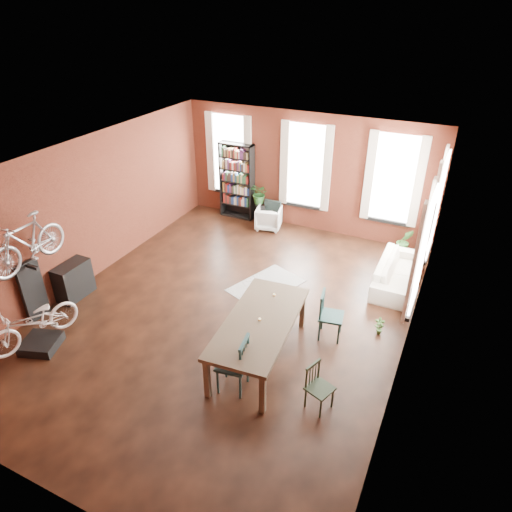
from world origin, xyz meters
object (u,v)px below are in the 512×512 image
Objects in this scene: dining_chair_b at (241,317)px; white_armchair at (269,217)px; bookshelf at (237,181)px; plant_stand at (260,213)px; bike_trainer at (41,344)px; dining_chair_d at (331,316)px; dining_chair_a at (232,364)px; dining_chair_c at (320,388)px; bicycle_floor at (28,305)px; dining_table at (260,339)px; console_table at (74,280)px; cream_sofa at (398,268)px.

white_armchair is (-1.42, 4.46, -0.06)m from dining_chair_b.
bookshelf is 1.13m from plant_stand.
dining_chair_b reaches higher than bike_trainer.
white_armchair is at bearing 28.69° from dining_chair_d.
dining_chair_d is 1.40× the size of white_armchair.
dining_chair_a is 6.86m from bookshelf.
dining_chair_c is at bearing -57.30° from plant_stand.
dining_chair_b is 1.70m from dining_chair_d.
plant_stand is 6.91m from bicycle_floor.
dining_table is 5.32m from white_armchair.
console_table is at bearing 129.46° from bicycle_floor.
bookshelf is at bearing 174.83° from plant_stand.
dining_chair_c reaches higher than console_table.
dining_chair_a reaches higher than dining_chair_c.
dining_chair_b is at bearing -166.98° from dining_chair_a.
dining_chair_c is 0.84× the size of dining_chair_d.
white_armchair is 0.42× the size of bicycle_floor.
bookshelf reaches higher than dining_chair_c.
dining_chair_c is 6.91m from plant_stand.
dining_chair_b is 2.22m from dining_chair_c.
bicycle_floor is at bearing -66.99° from console_table.
cream_sofa is (4.95, -1.70, -0.69)m from bookshelf.
plant_stand is (-4.17, 1.63, -0.12)m from cream_sofa.
dining_chair_b is 0.38× the size of cream_sofa.
console_table is (-2.44, -4.87, 0.05)m from white_armchair.
dining_chair_c is 1.43× the size of plant_stand.
dining_chair_b is 5.48m from bookshelf.
white_armchair is at bearing 91.24° from bicycle_floor.
plant_stand is (-3.73, 5.81, -0.12)m from dining_chair_c.
cream_sofa is at bearing -18.95° from bookshelf.
bike_trainer is (-5.13, -0.88, -0.31)m from dining_chair_c.
bicycle_floor is (-1.38, -6.73, 0.73)m from plant_stand.
plant_stand is (-0.38, 0.26, -0.06)m from white_armchair.
dining_chair_c is 1.01× the size of console_table.
dining_table reaches higher than dining_chair_c.
console_table is at bearing -108.54° from dining_chair_b.
dining_chair_d reaches higher than bike_trainer.
plant_stand is at bearing -5.17° from bookshelf.
console_table is at bearing 174.42° from dining_table.
white_armchair is at bearing 51.16° from dining_chair_c.
white_armchair is 0.33× the size of cream_sofa.
bicycle_floor reaches higher than white_armchair.
bookshelf is (-2.58, 4.79, 0.70)m from dining_chair_b.
cream_sofa is at bearing 117.90° from dining_chair_b.
bike_trainer is at bearing 119.74° from dining_chair_c.
bike_trainer is 0.79× the size of console_table.
white_armchair is (-1.93, 5.77, -0.18)m from dining_chair_a.
bookshelf is at bearing 71.05° from cream_sofa.
dining_chair_c is (1.94, -1.09, 0.00)m from dining_chair_b.
dining_chair_c reaches higher than dining_chair_b.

